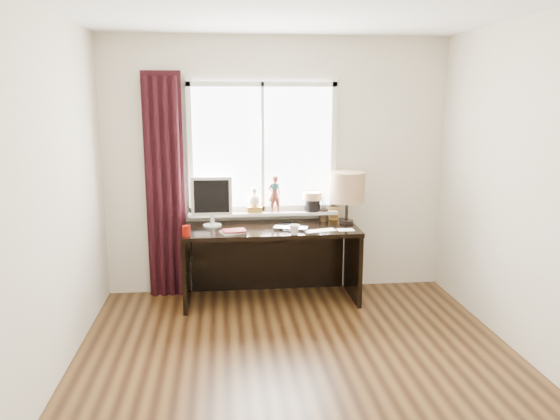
{
  "coord_description": "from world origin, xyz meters",
  "views": [
    {
      "loc": [
        -0.56,
        -3.54,
        1.98
      ],
      "look_at": [
        -0.05,
        1.25,
        1.0
      ],
      "focal_mm": 35.0,
      "sensor_mm": 36.0,
      "label": 1
    }
  ],
  "objects": [
    {
      "name": "red_cup",
      "position": [
        -0.9,
        1.38,
        0.8
      ],
      "size": [
        0.07,
        0.07,
        0.1
      ],
      "primitive_type": "cylinder",
      "color": "#780B03",
      "rests_on": "desk"
    },
    {
      "name": "icon_frame",
      "position": [
        0.59,
        1.92,
        0.81
      ],
      "size": [
        0.1,
        0.04,
        0.13
      ],
      "color": "gold",
      "rests_on": "desk"
    },
    {
      "name": "table_lamp",
      "position": [
        0.68,
        1.73,
        1.11
      ],
      "size": [
        0.35,
        0.35,
        0.52
      ],
      "color": "black",
      "rests_on": "desk"
    },
    {
      "name": "notebook_stack",
      "position": [
        -0.47,
        1.44,
        0.77
      ],
      "size": [
        0.26,
        0.22,
        0.03
      ],
      "color": "beige",
      "rests_on": "desk"
    },
    {
      "name": "desk_cables",
      "position": [
        0.06,
        1.69,
        0.75
      ],
      "size": [
        0.18,
        0.35,
        0.01
      ],
      "color": "black",
      "rests_on": "desk"
    },
    {
      "name": "desk",
      "position": [
        -0.1,
        1.73,
        0.51
      ],
      "size": [
        1.7,
        0.7,
        0.75
      ],
      "color": "black",
      "rests_on": "floor"
    },
    {
      "name": "wall_right",
      "position": [
        1.75,
        0.0,
        1.3
      ],
      "size": [
        0.0,
        4.0,
        2.6
      ],
      "primitive_type": "cube",
      "rotation": [
        1.57,
        0.0,
        1.57
      ],
      "color": "beige",
      "rests_on": "ground"
    },
    {
      "name": "curtain",
      "position": [
        -1.13,
        1.91,
        1.12
      ],
      "size": [
        0.38,
        0.09,
        2.25
      ],
      "color": "black",
      "rests_on": "floor"
    },
    {
      "name": "wall_back",
      "position": [
        0.0,
        2.0,
        1.3
      ],
      "size": [
        3.5,
        0.0,
        2.6
      ],
      "primitive_type": "cube",
      "rotation": [
        1.57,
        0.0,
        0.0
      ],
      "color": "beige",
      "rests_on": "ground"
    },
    {
      "name": "wall_front",
      "position": [
        0.0,
        -2.0,
        1.3
      ],
      "size": [
        3.5,
        0.0,
        2.6
      ],
      "primitive_type": "cube",
      "rotation": [
        1.57,
        0.0,
        0.0
      ],
      "color": "beige",
      "rests_on": "ground"
    },
    {
      "name": "window",
      "position": [
        -0.13,
        1.95,
        1.31
      ],
      "size": [
        1.52,
        0.2,
        1.4
      ],
      "color": "white",
      "rests_on": "ground"
    },
    {
      "name": "loose_papers",
      "position": [
        0.44,
        1.45,
        0.75
      ],
      "size": [
        0.49,
        0.18,
        0.0
      ],
      "color": "white",
      "rests_on": "desk"
    },
    {
      "name": "monitor",
      "position": [
        -0.67,
        1.75,
        1.03
      ],
      "size": [
        0.4,
        0.18,
        0.49
      ],
      "color": "beige",
      "rests_on": "desk"
    },
    {
      "name": "floor",
      "position": [
        0.0,
        0.0,
        0.0
      ],
      "size": [
        3.5,
        4.0,
        0.0
      ],
      "primitive_type": "cube",
      "color": "brown",
      "rests_on": "ground"
    },
    {
      "name": "mug",
      "position": [
        0.09,
        1.33,
        0.8
      ],
      "size": [
        0.12,
        0.11,
        0.1
      ],
      "primitive_type": "imported",
      "rotation": [
        0.0,
        0.0,
        0.27
      ],
      "color": "white",
      "rests_on": "desk"
    },
    {
      "name": "brush_holder",
      "position": [
        0.47,
        1.87,
        0.81
      ],
      "size": [
        0.09,
        0.09,
        0.25
      ],
      "color": "black",
      "rests_on": "desk"
    },
    {
      "name": "wall_left",
      "position": [
        -1.75,
        0.0,
        1.3
      ],
      "size": [
        0.0,
        4.0,
        2.6
      ],
      "primitive_type": "cube",
      "rotation": [
        1.57,
        0.0,
        1.57
      ],
      "color": "beige",
      "rests_on": "ground"
    },
    {
      "name": "laptop",
      "position": [
        0.09,
        1.52,
        0.76
      ],
      "size": [
        0.37,
        0.3,
        0.03
      ],
      "primitive_type": "imported",
      "rotation": [
        0.0,
        0.0,
        -0.3
      ],
      "color": "silver",
      "rests_on": "desk"
    }
  ]
}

